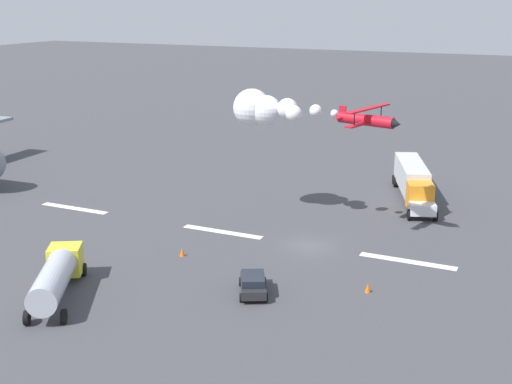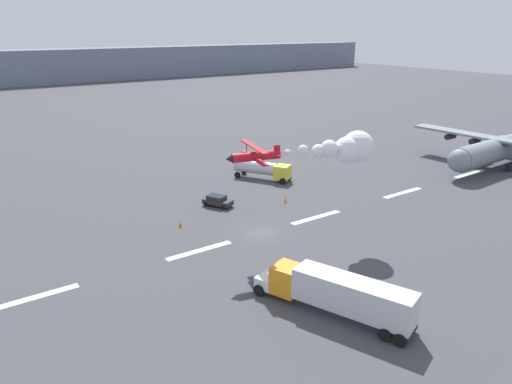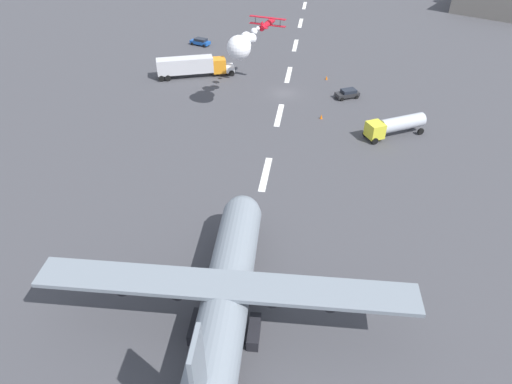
% 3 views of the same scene
% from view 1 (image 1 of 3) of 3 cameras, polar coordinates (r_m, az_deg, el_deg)
% --- Properties ---
extents(ground_plane, '(440.00, 440.00, 0.00)m').
position_cam_1_polar(ground_plane, '(58.98, 4.58, -4.58)').
color(ground_plane, '#424247').
rests_on(ground_plane, ground).
extents(runway_stripe_3, '(8.00, 0.90, 0.01)m').
position_cam_1_polar(runway_stripe_3, '(56.82, 12.78, -5.77)').
color(runway_stripe_3, white).
rests_on(runway_stripe_3, ground).
extents(runway_stripe_4, '(8.00, 0.90, 0.01)m').
position_cam_1_polar(runway_stripe_4, '(62.26, -2.88, -3.40)').
color(runway_stripe_4, white).
rests_on(runway_stripe_4, ground).
extents(runway_stripe_5, '(8.00, 0.90, 0.01)m').
position_cam_1_polar(runway_stripe_5, '(71.54, -15.20, -1.34)').
color(runway_stripe_5, white).
rests_on(runway_stripe_5, ground).
extents(stunt_biplane_red, '(17.23, 7.84, 3.63)m').
position_cam_1_polar(stunt_biplane_red, '(64.08, 1.11, 7.03)').
color(stunt_biplane_red, red).
extents(semi_truck_orange, '(7.58, 14.45, 3.70)m').
position_cam_1_polar(semi_truck_orange, '(73.51, 13.23, 0.99)').
color(semi_truck_orange, silver).
rests_on(semi_truck_orange, ground).
extents(fuel_tanker_truck, '(6.81, 9.32, 2.90)m').
position_cam_1_polar(fuel_tanker_truck, '(50.37, -16.64, -6.83)').
color(fuel_tanker_truck, yellow).
rests_on(fuel_tanker_truck, ground).
extents(airport_staff_sedan, '(3.44, 4.43, 1.52)m').
position_cam_1_polar(airport_staff_sedan, '(49.35, -0.26, -7.78)').
color(airport_staff_sedan, '#262628').
rests_on(airport_staff_sedan, ground).
extents(traffic_cone_near, '(0.44, 0.44, 0.75)m').
position_cam_1_polar(traffic_cone_near, '(50.40, 9.50, -8.03)').
color(traffic_cone_near, orange).
rests_on(traffic_cone_near, ground).
extents(traffic_cone_far, '(0.44, 0.44, 0.75)m').
position_cam_1_polar(traffic_cone_far, '(56.74, -6.30, -5.08)').
color(traffic_cone_far, orange).
rests_on(traffic_cone_far, ground).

